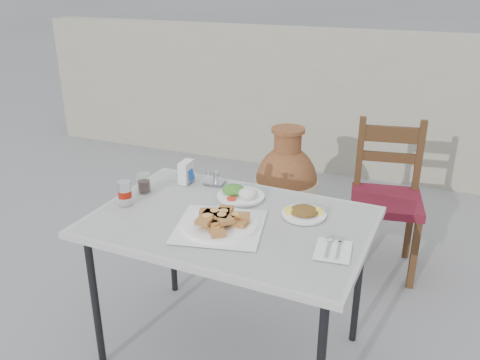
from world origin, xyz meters
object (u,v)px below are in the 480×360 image
at_px(soda_can, 125,193).
at_px(napkin_holder, 186,172).
at_px(salad_chopped_plate, 304,212).
at_px(terracotta_urn, 286,185).
at_px(pide_plate, 220,220).
at_px(condiment_caddy, 214,180).
at_px(chair, 386,196).
at_px(cola_glass, 144,184).
at_px(cafe_table, 231,229).
at_px(salad_rice_plate, 240,193).

xyz_separation_m(soda_can, napkin_holder, (0.13, 0.32, 0.00)).
relative_size(salad_chopped_plate, soda_can, 1.75).
bearing_deg(terracotta_urn, salad_chopped_plate, -69.47).
relative_size(pide_plate, condiment_caddy, 4.32).
xyz_separation_m(napkin_holder, condiment_caddy, (0.13, 0.03, -0.03)).
xyz_separation_m(condiment_caddy, chair, (0.74, 0.72, -0.27)).
bearing_deg(chair, napkin_holder, -148.79).
distance_m(cola_glass, terracotta_urn, 1.25).
relative_size(cafe_table, terracotta_urn, 1.62).
xyz_separation_m(napkin_holder, chair, (0.87, 0.75, -0.30)).
bearing_deg(pide_plate, soda_can, 175.56).
relative_size(condiment_caddy, chair, 0.11).
bearing_deg(salad_chopped_plate, chair, 74.30).
distance_m(napkin_holder, chair, 1.19).
relative_size(cafe_table, napkin_holder, 10.93).
relative_size(cola_glass, napkin_holder, 0.83).
relative_size(salad_rice_plate, condiment_caddy, 2.29).
relative_size(salad_rice_plate, chair, 0.25).
xyz_separation_m(pide_plate, chair, (0.54, 1.11, -0.27)).
xyz_separation_m(pide_plate, terracotta_urn, (-0.12, 1.32, -0.39)).
height_order(cola_glass, napkin_holder, napkin_holder).
height_order(salad_chopped_plate, condiment_caddy, condiment_caddy).
bearing_deg(chair, cola_glass, -146.89).
distance_m(cafe_table, condiment_caddy, 0.38).
bearing_deg(salad_rice_plate, soda_can, -149.89).
xyz_separation_m(salad_chopped_plate, napkin_holder, (-0.62, 0.13, 0.04)).
xyz_separation_m(soda_can, condiment_caddy, (0.27, 0.35, -0.03)).
bearing_deg(pide_plate, salad_chopped_plate, 38.17).
relative_size(pide_plate, terracotta_urn, 0.57).
height_order(pide_plate, napkin_holder, napkin_holder).
bearing_deg(salad_chopped_plate, cola_glass, -176.92).
height_order(salad_rice_plate, cola_glass, cola_glass).
bearing_deg(pide_plate, terracotta_urn, 95.33).
bearing_deg(salad_chopped_plate, napkin_holder, 168.06).
relative_size(chair, terracotta_urn, 1.21).
relative_size(cafe_table, condiment_caddy, 12.35).
distance_m(salad_rice_plate, cola_glass, 0.45).
distance_m(chair, terracotta_urn, 0.70).
bearing_deg(condiment_caddy, soda_can, -127.03).
height_order(salad_rice_plate, terracotta_urn, salad_rice_plate).
xyz_separation_m(salad_rice_plate, napkin_holder, (-0.31, 0.06, 0.03)).
xyz_separation_m(salad_rice_plate, soda_can, (-0.44, -0.26, 0.03)).
xyz_separation_m(pide_plate, condiment_caddy, (-0.21, 0.39, -0.01)).
bearing_deg(salad_rice_plate, cola_glass, -166.16).
xyz_separation_m(soda_can, cola_glass, (0.00, 0.15, -0.01)).
distance_m(salad_rice_plate, napkin_holder, 0.32).
bearing_deg(napkin_holder, salad_chopped_plate, -11.95).
relative_size(napkin_holder, terracotta_urn, 0.15).
height_order(salad_rice_plate, soda_can, soda_can).
bearing_deg(salad_rice_plate, condiment_caddy, 151.09).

